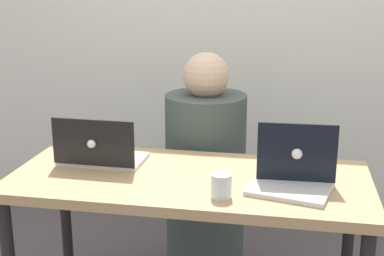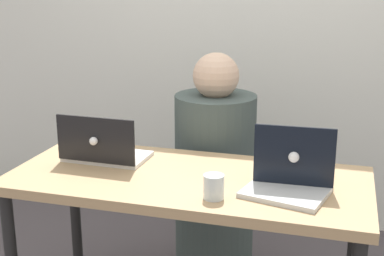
{
  "view_description": "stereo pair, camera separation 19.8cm",
  "coord_description": "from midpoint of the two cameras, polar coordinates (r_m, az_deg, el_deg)",
  "views": [
    {
      "loc": [
        0.38,
        -1.95,
        1.5
      ],
      "look_at": [
        0.0,
        0.06,
        0.92
      ],
      "focal_mm": 50.0,
      "sensor_mm": 36.0,
      "label": 1
    },
    {
      "loc": [
        0.57,
        -1.9,
        1.5
      ],
      "look_at": [
        0.0,
        0.06,
        0.92
      ],
      "focal_mm": 50.0,
      "sensor_mm": 36.0,
      "label": 2
    }
  ],
  "objects": [
    {
      "name": "back_wall",
      "position": [
        3.3,
        2.46,
        12.06
      ],
      "size": [
        4.5,
        0.1,
        2.57
      ],
      "primitive_type": "cube",
      "color": "white",
      "rests_on": "ground"
    },
    {
      "name": "laptop_front_right",
      "position": [
        2.01,
        7.95,
        -5.12
      ],
      "size": [
        0.33,
        0.29,
        0.22
      ],
      "rotation": [
        0.0,
        0.0,
        -0.23
      ],
      "color": "silver",
      "rests_on": "desk"
    },
    {
      "name": "person_at_center",
      "position": [
        2.72,
        -0.65,
        -5.42
      ],
      "size": [
        0.44,
        0.44,
        1.15
      ],
      "rotation": [
        0.0,
        0.0,
        3.04
      ],
      "color": "#414E4C",
      "rests_on": "ground"
    },
    {
      "name": "laptop_back_left",
      "position": [
        2.29,
        -12.25,
        -2.72
      ],
      "size": [
        0.35,
        0.25,
        0.21
      ],
      "rotation": [
        0.0,
        0.0,
        3.12
      ],
      "color": "silver",
      "rests_on": "desk"
    },
    {
      "name": "laptop_back_right",
      "position": [
        2.11,
        8.32,
        -3.96
      ],
      "size": [
        0.3,
        0.29,
        0.24
      ],
      "rotation": [
        0.0,
        0.0,
        3.18
      ],
      "color": "silver",
      "rests_on": "desk"
    },
    {
      "name": "water_glass_right",
      "position": [
        1.91,
        0.17,
        -6.41
      ],
      "size": [
        0.07,
        0.07,
        0.09
      ],
      "color": "silver",
      "rests_on": "desk"
    },
    {
      "name": "desk",
      "position": [
        2.16,
        -2.96,
        -7.16
      ],
      "size": [
        1.42,
        0.63,
        0.74
      ],
      "color": "tan",
      "rests_on": "ground"
    }
  ]
}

